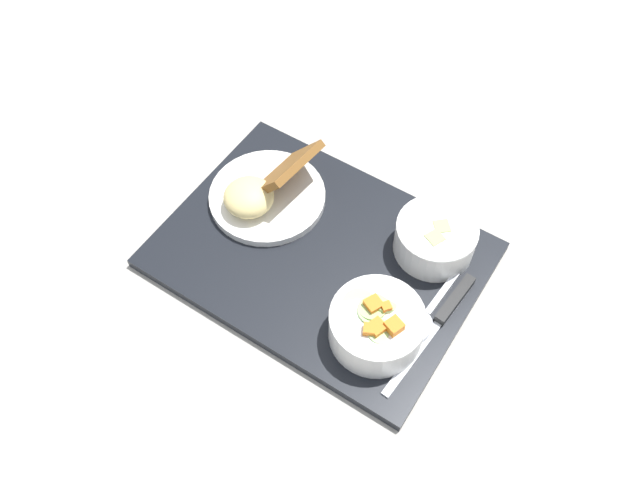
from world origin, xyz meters
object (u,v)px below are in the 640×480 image
object	(u,v)px
knife	(447,310)
spoon	(423,319)
bowl_soup	(435,237)
bowl_salad	(376,324)
plate_main	(265,192)

from	to	relation	value
knife	spoon	world-z (taller)	same
knife	bowl_soup	bearing A→B (deg)	-137.55
bowl_salad	bowl_soup	size ratio (longest dim) A/B	1.08
bowl_salad	knife	bearing A→B (deg)	-131.02
bowl_soup	plate_main	distance (m)	0.26
plate_main	knife	world-z (taller)	plate_main
bowl_soup	knife	world-z (taller)	bowl_soup
spoon	bowl_salad	bearing A→B (deg)	-36.09
knife	spoon	bearing A→B (deg)	-30.74
bowl_soup	spoon	bearing A→B (deg)	108.12
bowl_soup	plate_main	world-z (taller)	plate_main
bowl_salad	knife	distance (m)	0.11
bowl_salad	plate_main	bearing A→B (deg)	-25.45
bowl_salad	plate_main	xyz separation A→B (m)	(0.25, -0.12, -0.01)
bowl_soup	spoon	world-z (taller)	bowl_soup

